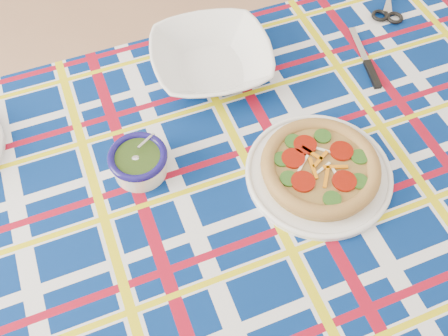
{
  "coord_description": "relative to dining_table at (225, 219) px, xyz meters",
  "views": [
    {
      "loc": [
        0.21,
        -0.58,
        1.61
      ],
      "look_at": [
        0.27,
        -0.03,
        0.77
      ],
      "focal_mm": 40.0,
      "sensor_mm": 36.0,
      "label": 1
    }
  ],
  "objects": [
    {
      "name": "floor",
      "position": [
        -0.27,
        0.1,
        -0.67
      ],
      "size": [
        4.0,
        4.0,
        0.0
      ],
      "primitive_type": "plane",
      "color": "#9F6F52",
      "rests_on": "ground"
    },
    {
      "name": "dining_table",
      "position": [
        0.0,
        0.0,
        0.0
      ],
      "size": [
        1.78,
        1.35,
        0.74
      ],
      "rotation": [
        0.0,
        0.0,
        0.25
      ],
      "color": "brown",
      "rests_on": "floor"
    },
    {
      "name": "tablecloth",
      "position": [
        0.0,
        0.0,
        0.02
      ],
      "size": [
        1.82,
        1.39,
        0.1
      ],
      "primitive_type": null,
      "rotation": [
        0.0,
        0.0,
        0.25
      ],
      "color": "navy",
      "rests_on": "dining_table"
    },
    {
      "name": "main_focaccia_plate",
      "position": [
        0.2,
        0.04,
        0.11
      ],
      "size": [
        0.4,
        0.4,
        0.06
      ],
      "primitive_type": null,
      "rotation": [
        0.0,
        0.0,
        0.41
      ],
      "color": "olive",
      "rests_on": "tablecloth"
    },
    {
      "name": "pesto_bowl",
      "position": [
        -0.16,
        0.09,
        0.11
      ],
      "size": [
        0.15,
        0.15,
        0.07
      ],
      "primitive_type": null,
      "rotation": [
        0.0,
        0.0,
        0.36
      ],
      "color": "#1D310D",
      "rests_on": "tablecloth"
    },
    {
      "name": "serving_bowl",
      "position": [
        0.01,
        0.36,
        0.11
      ],
      "size": [
        0.31,
        0.31,
        0.07
      ],
      "primitive_type": "imported",
      "rotation": [
        0.0,
        0.0,
        0.11
      ],
      "color": "white",
      "rests_on": "tablecloth"
    },
    {
      "name": "table_knife",
      "position": [
        0.38,
        0.39,
        0.08
      ],
      "size": [
        0.03,
        0.22,
        0.01
      ],
      "primitive_type": null,
      "rotation": [
        0.0,
        0.0,
        1.61
      ],
      "color": "silver",
      "rests_on": "tablecloth"
    }
  ]
}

